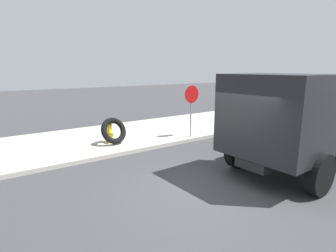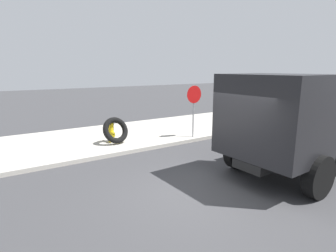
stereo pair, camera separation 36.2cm
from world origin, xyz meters
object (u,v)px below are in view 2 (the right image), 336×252
(dump_truck_gray, at_px, (316,118))
(stop_sign, at_px, (194,102))
(fire_hydrant, at_px, (111,131))
(loose_tire, at_px, (116,130))

(dump_truck_gray, bearing_deg, stop_sign, 104.24)
(fire_hydrant, relative_size, loose_tire, 0.80)
(fire_hydrant, height_order, dump_truck_gray, dump_truck_gray)
(fire_hydrant, bearing_deg, stop_sign, -19.52)
(stop_sign, bearing_deg, dump_truck_gray, -75.76)
(stop_sign, height_order, dump_truck_gray, dump_truck_gray)
(loose_tire, relative_size, dump_truck_gray, 0.15)
(fire_hydrant, relative_size, dump_truck_gray, 0.12)
(fire_hydrant, height_order, stop_sign, stop_sign)
(fire_hydrant, xyz_separation_m, loose_tire, (0.08, -0.29, 0.08))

